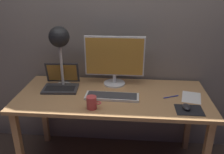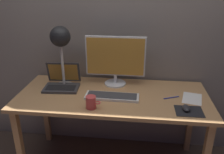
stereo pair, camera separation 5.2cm
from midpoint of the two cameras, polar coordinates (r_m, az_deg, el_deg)
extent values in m
cube|color=gray|center=(2.20, 2.06, 13.71)|extent=(4.80, 0.06, 2.60)
cube|color=tan|center=(2.00, 0.91, -4.62)|extent=(1.60, 0.70, 0.03)
cube|color=tan|center=(2.16, -20.72, -15.61)|extent=(0.05, 0.05, 0.71)
cube|color=tan|center=(2.59, -15.14, -7.99)|extent=(0.05, 0.05, 0.71)
cube|color=tan|center=(2.49, 18.99, -9.80)|extent=(0.05, 0.05, 0.71)
cylinder|color=silver|center=(2.18, 1.44, -1.54)|extent=(0.20, 0.20, 0.01)
cylinder|color=silver|center=(2.16, 1.45, -0.43)|extent=(0.03, 0.03, 0.08)
cube|color=silver|center=(2.09, 1.51, 5.05)|extent=(0.53, 0.03, 0.36)
cube|color=gold|center=(2.07, 1.47, 4.90)|extent=(0.51, 0.00, 0.33)
cube|color=silver|center=(1.94, 0.83, -4.75)|extent=(0.44, 0.15, 0.02)
cube|color=#38383A|center=(1.93, 0.84, -4.44)|extent=(0.41, 0.12, 0.01)
cube|color=#38383A|center=(2.12, -11.48, -2.65)|extent=(0.31, 0.22, 0.02)
cube|color=black|center=(2.11, -11.59, -2.55)|extent=(0.26, 0.13, 0.00)
cube|color=#38383A|center=(2.19, -10.96, 1.20)|extent=(0.30, 0.08, 0.19)
cube|color=gold|center=(2.19, -10.96, 1.20)|extent=(0.27, 0.07, 0.17)
cylinder|color=beige|center=(2.19, -10.80, -1.90)|extent=(0.15, 0.15, 0.01)
cylinder|color=silver|center=(2.11, -11.21, 3.29)|extent=(0.02, 0.02, 0.40)
sphere|color=black|center=(2.05, -11.72, 9.58)|extent=(0.18, 0.18, 0.18)
sphere|color=#FFEAB2|center=(2.05, -11.71, 8.32)|extent=(0.06, 0.06, 0.06)
cube|color=black|center=(1.85, 18.90, -7.83)|extent=(0.20, 0.16, 0.00)
ellipsoid|color=#28282B|center=(1.85, 18.28, -7.12)|extent=(0.06, 0.10, 0.03)
cylinder|color=#CC3F3F|center=(1.77, -4.29, -6.13)|extent=(0.08, 0.08, 0.10)
torus|color=#CC3F3F|center=(1.77, -2.68, -6.22)|extent=(0.05, 0.05, 0.01)
cube|color=white|center=(2.04, 19.49, -4.92)|extent=(0.19, 0.24, 0.00)
cylinder|color=#2633A5|center=(2.00, 14.89, -4.84)|extent=(0.13, 0.07, 0.01)
camera|label=1|loc=(0.03, -89.21, 0.33)|focal=37.80mm
camera|label=2|loc=(0.03, 90.79, -0.33)|focal=37.80mm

